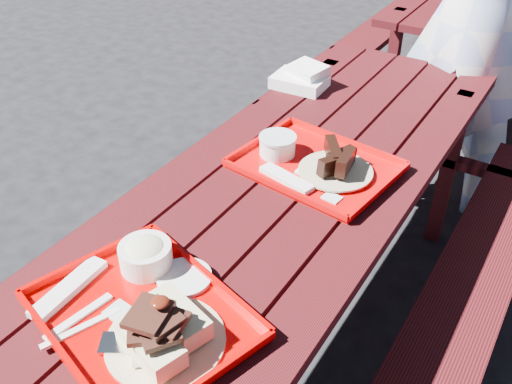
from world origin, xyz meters
TOP-DOWN VIEW (x-y plane):
  - ground at (0.00, 0.00)m, footprint 60.00×60.00m
  - picnic_table_near at (-0.00, 0.00)m, footprint 1.41×2.40m
  - picnic_table_far at (-0.00, 2.80)m, footprint 1.41×2.40m
  - near_tray at (0.00, -0.61)m, footprint 0.59×0.51m
  - far_tray at (0.03, 0.14)m, footprint 0.52×0.43m
  - white_cloth at (-0.29, 0.67)m, footprint 0.22×0.19m
  - person at (0.21, 1.31)m, footprint 0.70×0.48m

SIDE VIEW (x-z plane):
  - ground at x=0.00m, z-range 0.00..0.00m
  - picnic_table_near at x=0.00m, z-range 0.19..0.94m
  - picnic_table_far at x=0.00m, z-range 0.19..0.94m
  - far_tray at x=0.03m, z-range 0.73..0.81m
  - white_cloth at x=-0.29m, z-range 0.74..0.83m
  - near_tray at x=0.00m, z-range 0.71..0.87m
  - person at x=0.21m, z-range 0.00..1.85m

